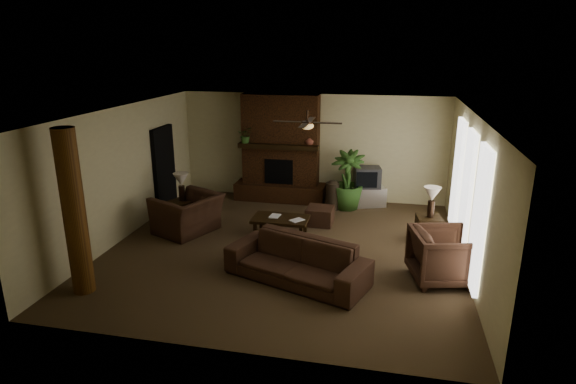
% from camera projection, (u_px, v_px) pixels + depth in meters
% --- Properties ---
extents(room_shell, '(7.00, 7.00, 7.00)m').
position_uv_depth(room_shell, '(284.00, 183.00, 9.41)').
color(room_shell, brown).
rests_on(room_shell, ground).
extents(fireplace, '(2.40, 0.70, 2.80)m').
position_uv_depth(fireplace, '(281.00, 157.00, 12.65)').
color(fireplace, '#4E2B14').
rests_on(fireplace, ground).
extents(windows, '(0.08, 3.65, 2.35)m').
position_uv_depth(windows, '(466.00, 194.00, 8.92)').
color(windows, white).
rests_on(windows, ground).
extents(log_column, '(0.36, 0.36, 2.80)m').
position_uv_depth(log_column, '(74.00, 213.00, 7.75)').
color(log_column, brown).
rests_on(log_column, ground).
extents(doorway, '(0.10, 1.00, 2.10)m').
position_uv_depth(doorway, '(164.00, 169.00, 11.87)').
color(doorway, black).
rests_on(doorway, ground).
extents(ceiling_fan, '(1.35, 1.35, 0.37)m').
position_uv_depth(ceiling_fan, '(307.00, 124.00, 9.27)').
color(ceiling_fan, black).
rests_on(ceiling_fan, ceiling).
extents(sofa, '(2.62, 1.57, 0.99)m').
position_uv_depth(sofa, '(297.00, 254.00, 8.39)').
color(sofa, '#3D261A').
rests_on(sofa, ground).
extents(armchair_left, '(1.30, 1.53, 1.14)m').
position_uv_depth(armchair_left, '(187.00, 208.00, 10.54)').
color(armchair_left, '#3D261A').
rests_on(armchair_left, ground).
extents(armchair_right, '(1.16, 1.20, 1.04)m').
position_uv_depth(armchair_right, '(443.00, 254.00, 8.35)').
color(armchair_right, '#3D261A').
rests_on(armchair_right, ground).
extents(coffee_table, '(1.20, 0.70, 0.43)m').
position_uv_depth(coffee_table, '(280.00, 220.00, 10.35)').
color(coffee_table, black).
rests_on(coffee_table, ground).
extents(ottoman, '(0.62, 0.62, 0.40)m').
position_uv_depth(ottoman, '(320.00, 216.00, 11.12)').
color(ottoman, '#3D261A').
rests_on(ottoman, ground).
extents(tv_stand, '(0.97, 0.76, 0.50)m').
position_uv_depth(tv_stand, '(368.00, 196.00, 12.38)').
color(tv_stand, silver).
rests_on(tv_stand, ground).
extents(tv, '(0.73, 0.63, 0.52)m').
position_uv_depth(tv, '(367.00, 177.00, 12.23)').
color(tv, '#39393C').
rests_on(tv, tv_stand).
extents(floor_vase, '(0.34, 0.34, 0.77)m').
position_uv_depth(floor_vase, '(332.00, 193.00, 12.04)').
color(floor_vase, '#30251A').
rests_on(floor_vase, ground).
extents(floor_plant, '(1.09, 1.62, 0.83)m').
position_uv_depth(floor_plant, '(347.00, 192.00, 12.14)').
color(floor_plant, '#376026').
rests_on(floor_plant, ground).
extents(side_table_left, '(0.65, 0.65, 0.55)m').
position_uv_depth(side_table_left, '(181.00, 212.00, 11.14)').
color(side_table_left, black).
rests_on(side_table_left, ground).
extents(lamp_left, '(0.46, 0.46, 0.65)m').
position_uv_depth(lamp_left, '(181.00, 182.00, 10.97)').
color(lamp_left, black).
rests_on(lamp_left, side_table_left).
extents(side_table_right, '(0.56, 0.56, 0.55)m').
position_uv_depth(side_table_right, '(428.00, 229.00, 10.13)').
color(side_table_right, black).
rests_on(side_table_right, ground).
extents(lamp_right, '(0.41, 0.41, 0.65)m').
position_uv_depth(lamp_right, '(432.00, 196.00, 9.91)').
color(lamp_right, black).
rests_on(lamp_right, side_table_right).
extents(mantel_plant, '(0.46, 0.49, 0.33)m').
position_uv_depth(mantel_plant, '(246.00, 137.00, 12.38)').
color(mantel_plant, '#376026').
rests_on(mantel_plant, fireplace).
extents(mantel_vase, '(0.28, 0.29, 0.22)m').
position_uv_depth(mantel_vase, '(310.00, 141.00, 12.15)').
color(mantel_vase, brown).
rests_on(mantel_vase, fireplace).
extents(book_a, '(0.22, 0.05, 0.29)m').
position_uv_depth(book_a, '(270.00, 210.00, 10.38)').
color(book_a, '#999999').
rests_on(book_a, coffee_table).
extents(book_b, '(0.18, 0.15, 0.29)m').
position_uv_depth(book_b, '(294.00, 213.00, 10.19)').
color(book_b, '#999999').
rests_on(book_b, coffee_table).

